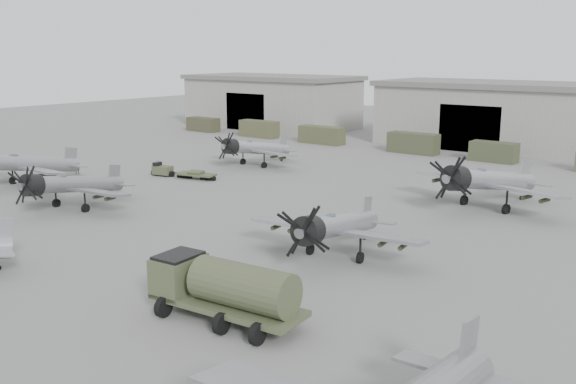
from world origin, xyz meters
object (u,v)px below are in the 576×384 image
Objects in this scene: aircraft_mid_0 at (20,164)px; aircraft_far_1 at (485,181)px; tug_trailer at (175,172)px; ground_crew at (77,166)px; aircraft_far_0 at (252,148)px; fuel_tanker at (225,286)px; aircraft_mid_1 at (68,185)px; aircraft_mid_2 at (334,227)px.

aircraft_mid_0 is 0.91× the size of aircraft_far_1.
aircraft_far_1 reaches higher than tug_trailer.
aircraft_far_0 is at bearing -45.61° from ground_crew.
ground_crew is (-38.27, 18.11, -0.89)m from fuel_tanker.
aircraft_far_0 is 28.44m from aircraft_far_1.
tug_trailer is at bearing 96.44° from aircraft_mid_1.
aircraft_far_1 is at bearing -1.74° from tug_trailer.
tug_trailer is 4.23× the size of ground_crew.
aircraft_mid_2 is 1.02× the size of aircraft_far_0.
aircraft_far_1 is 1.84× the size of tug_trailer.
aircraft_far_1 is at bearing 30.74° from aircraft_mid_1.
aircraft_mid_0 is 7.07× the size of ground_crew.
aircraft_mid_2 is at bearing -36.63° from tug_trailer.
fuel_tanker reaches higher than ground_crew.
fuel_tanker is at bearing -46.35° from aircraft_far_0.
aircraft_mid_1 is 1.02× the size of aircraft_far_0.
ground_crew is at bearing 161.45° from aircraft_mid_2.
aircraft_mid_2 is at bearing -35.93° from aircraft_far_0.
aircraft_far_1 is (26.80, 20.83, 0.33)m from aircraft_mid_1.
tug_trailer is (-2.21, -9.68, -1.51)m from aircraft_far_0.
aircraft_mid_0 is 35.85m from aircraft_mid_2.
aircraft_mid_0 is at bearing -110.32° from aircraft_far_0.
aircraft_far_1 is 29.27m from fuel_tanker.
aircraft_mid_0 is 1.50× the size of fuel_tanker.
aircraft_mid_2 is 18.40m from aircraft_far_1.
ground_crew is (-37.21, 7.11, -1.23)m from aircraft_mid_2.
aircraft_mid_2 is 30.43m from tug_trailer.
ground_crew is at bearing 136.09° from aircraft_mid_1.
fuel_tanker is (1.05, -11.00, -0.34)m from aircraft_mid_2.
aircraft_mid_2 reaches higher than tug_trailer.
aircraft_mid_2 reaches higher than aircraft_far_0.
ground_crew is (-1.36, 7.14, -1.36)m from aircraft_mid_0.
aircraft_mid_0 is at bearing -141.34° from aircraft_far_1.
aircraft_mid_0 reaches higher than aircraft_mid_1.
aircraft_far_1 is at bearing -81.97° from ground_crew.
ground_crew is (-13.01, 9.73, -1.22)m from aircraft_mid_1.
ground_crew is (-39.81, -11.10, -1.55)m from aircraft_far_1.
aircraft_mid_2 is 37.91m from ground_crew.
aircraft_mid_0 is 24.26m from aircraft_far_0.
fuel_tanker is (-1.54, -29.22, -0.66)m from aircraft_far_1.
aircraft_mid_2 is (24.20, 2.62, 0.01)m from aircraft_mid_1.
aircraft_mid_1 is at bearing -128.86° from aircraft_far_1.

